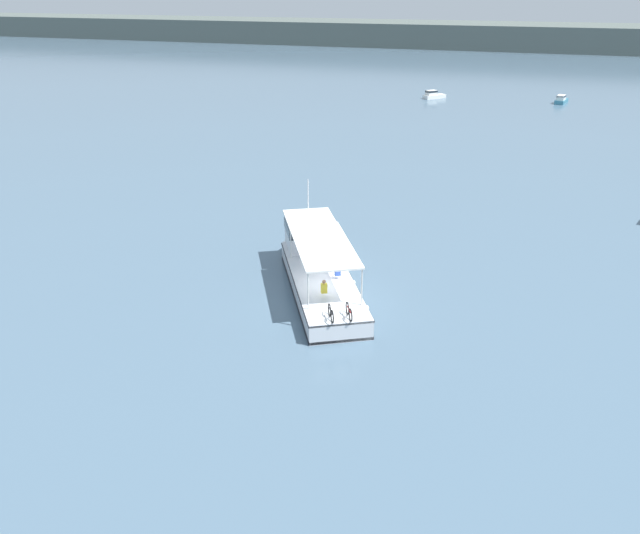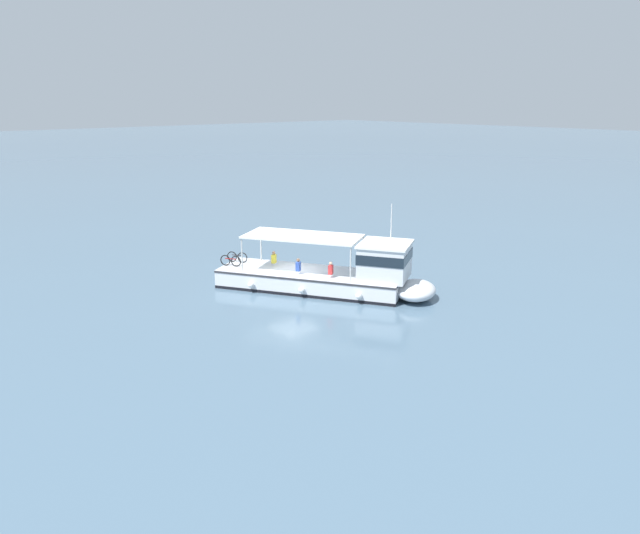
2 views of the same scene
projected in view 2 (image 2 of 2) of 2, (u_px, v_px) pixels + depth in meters
name	position (u px, v px, depth m)	size (l,w,h in m)	color
ground_plane	(294.00, 288.00, 35.49)	(400.00, 400.00, 0.00)	slate
ferry_main	(337.00, 275.00, 34.60)	(9.03, 12.55, 5.32)	silver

